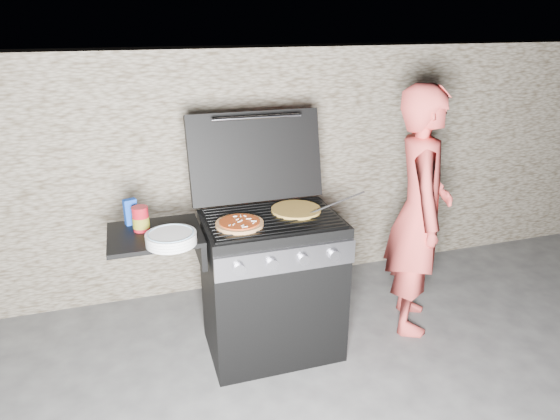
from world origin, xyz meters
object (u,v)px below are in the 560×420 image
object	(u,v)px
pizza_topped	(240,223)
sauce_jar	(141,219)
gas_grill	(233,292)
person	(419,212)

from	to	relation	value
pizza_topped	sauce_jar	world-z (taller)	sauce_jar
gas_grill	sauce_jar	distance (m)	0.71
gas_grill	person	bearing A→B (deg)	0.35
gas_grill	sauce_jar	xyz separation A→B (m)	(-0.48, 0.05, 0.52)
sauce_jar	person	bearing A→B (deg)	-1.45
sauce_jar	person	distance (m)	1.74
sauce_jar	person	size ratio (longest dim) A/B	0.08
gas_grill	sauce_jar	bearing A→B (deg)	173.93
pizza_topped	person	world-z (taller)	person
pizza_topped	sauce_jar	bearing A→B (deg)	167.62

